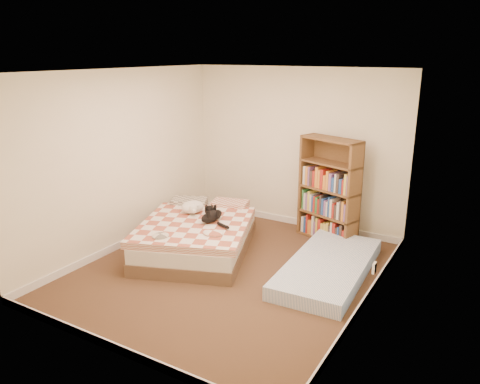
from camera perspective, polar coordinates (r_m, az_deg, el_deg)
The scene contains 6 objects.
room at distance 5.68m, azimuth -1.38°, elevation 1.31°, with size 3.51×4.01×2.51m.
bed at distance 6.64m, azimuth -5.04°, elevation -5.16°, with size 1.96×2.31×0.52m.
bookshelf at distance 7.04m, azimuth 10.77°, elevation -1.30°, with size 1.02×0.59×1.54m.
floor_mattress at distance 6.10m, azimuth 10.70°, elevation -9.00°, with size 0.90×2.01×0.18m, color #7EA2D2.
black_cat at distance 6.47m, azimuth -3.27°, elevation -2.86°, with size 0.42×0.71×0.16m.
white_dog at distance 6.79m, azimuth -5.81°, elevation -1.84°, with size 0.36×0.36×0.17m.
Camera 1 is at (2.89, -4.65, 2.71)m, focal length 35.00 mm.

